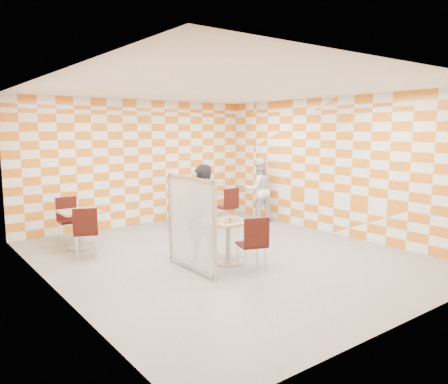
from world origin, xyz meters
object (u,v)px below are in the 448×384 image
(chair_main_front, at_px, (254,240))
(man_white, at_px, (259,190))
(partition, at_px, (191,224))
(chair_empty_far, at_px, (68,216))
(sport_bottle, at_px, (201,188))
(chair_second_front, at_px, (229,204))
(chair_empty_near, at_px, (86,228))
(empty_table, at_px, (80,223))
(man_dark, at_px, (202,211))
(chair_second_side, at_px, (189,203))
(main_table, at_px, (228,234))
(soda_bottle, at_px, (211,187))
(second_table, at_px, (207,201))

(chair_main_front, bearing_deg, man_white, 47.44)
(chair_main_front, relative_size, partition, 0.60)
(chair_empty_far, distance_m, sport_bottle, 3.35)
(man_white, bearing_deg, chair_second_front, 17.31)
(chair_second_front, distance_m, man_white, 1.02)
(chair_second_front, bearing_deg, chair_empty_near, -171.33)
(chair_empty_far, height_order, man_white, man_white)
(empty_table, bearing_deg, man_dark, -50.90)
(partition, bearing_deg, chair_second_side, 58.02)
(main_table, xyz_separation_m, empty_table, (-1.71, 2.47, 0.00))
(chair_main_front, height_order, chair_second_side, same)
(chair_second_front, bearing_deg, main_table, -127.83)
(chair_main_front, relative_size, soda_bottle, 4.02)
(partition, distance_m, soda_bottle, 4.07)
(partition, bearing_deg, sport_bottle, 53.79)
(main_table, bearing_deg, chair_main_front, -90.47)
(main_table, relative_size, sport_bottle, 3.75)
(chair_second_front, bearing_deg, partition, -137.82)
(empty_table, xyz_separation_m, soda_bottle, (3.57, 0.67, 0.34))
(empty_table, xyz_separation_m, chair_empty_near, (-0.13, -0.71, 0.04))
(chair_main_front, bearing_deg, main_table, 89.53)
(chair_second_side, height_order, chair_empty_far, same)
(main_table, relative_size, second_table, 1.00)
(main_table, xyz_separation_m, chair_second_front, (1.80, 2.32, 0.04))
(chair_empty_near, distance_m, sport_bottle, 3.75)
(empty_table, distance_m, man_white, 4.51)
(partition, height_order, man_white, man_white)
(chair_empty_near, bearing_deg, chair_second_front, 8.67)
(sport_bottle, relative_size, soda_bottle, 0.87)
(chair_empty_far, bearing_deg, partition, -72.37)
(empty_table, relative_size, chair_empty_far, 0.81)
(chair_main_front, relative_size, chair_empty_near, 1.00)
(partition, bearing_deg, chair_empty_far, 107.63)
(chair_main_front, bearing_deg, chair_empty_far, 114.40)
(chair_empty_far, distance_m, man_white, 4.58)
(chair_second_front, distance_m, chair_empty_near, 3.69)
(second_table, height_order, soda_bottle, soda_bottle)
(chair_main_front, distance_m, chair_second_side, 3.84)
(chair_main_front, height_order, chair_empty_near, same)
(chair_second_side, bearing_deg, partition, -121.98)
(chair_empty_near, height_order, man_white, man_white)
(chair_empty_far, bearing_deg, empty_table, -88.75)
(chair_empty_far, xyz_separation_m, partition, (0.99, -3.10, 0.25))
(chair_second_front, relative_size, chair_second_side, 1.00)
(chair_empty_near, relative_size, partition, 0.60)
(sport_bottle, bearing_deg, man_dark, -123.59)
(empty_table, xyz_separation_m, chair_empty_far, (-0.01, 0.64, 0.04))
(main_table, relative_size, chair_empty_far, 0.81)
(main_table, xyz_separation_m, chair_second_side, (1.12, 2.99, 0.04))
(chair_empty_near, xyz_separation_m, man_white, (4.63, 0.60, 0.26))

